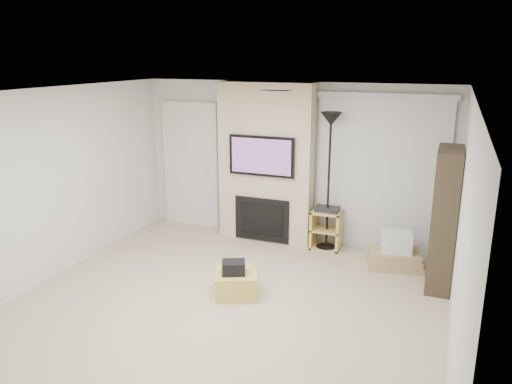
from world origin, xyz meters
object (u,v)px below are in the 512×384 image
at_px(av_stand, 327,227).
at_px(bookshelf, 444,219).
at_px(ottoman, 236,283).
at_px(floor_lamp, 330,143).
at_px(box_stack, 395,253).

bearing_deg(av_stand, bookshelf, -23.28).
height_order(ottoman, floor_lamp, floor_lamp).
bearing_deg(ottoman, bookshelf, 27.65).
height_order(ottoman, bookshelf, bookshelf).
distance_m(box_stack, bookshelf, 1.01).
relative_size(ottoman, av_stand, 0.76).
bearing_deg(bookshelf, box_stack, 146.01).
bearing_deg(ottoman, box_stack, 43.05).
height_order(floor_lamp, bookshelf, floor_lamp).
bearing_deg(box_stack, ottoman, -136.95).
bearing_deg(floor_lamp, box_stack, -15.44).
xyz_separation_m(floor_lamp, box_stack, (1.06, -0.29, -1.46)).
xyz_separation_m(av_stand, bookshelf, (1.67, -0.72, 0.55)).
bearing_deg(floor_lamp, ottoman, -109.40).
relative_size(floor_lamp, bookshelf, 1.17).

